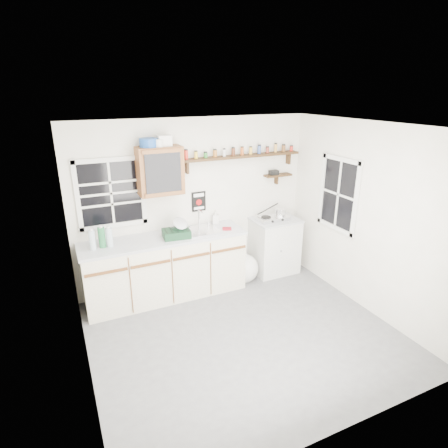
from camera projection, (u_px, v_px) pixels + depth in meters
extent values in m
cube|color=#4F5052|center=(244.00, 335.00, 4.64)|extent=(3.60, 3.20, 0.02)
cube|color=white|center=(248.00, 126.00, 3.78)|extent=(3.60, 3.20, 0.02)
cube|color=beige|center=(75.00, 272.00, 3.50)|extent=(0.02, 3.20, 2.50)
cube|color=beige|center=(367.00, 219.00, 4.93)|extent=(0.02, 3.20, 2.50)
cube|color=beige|center=(195.00, 203.00, 5.59)|extent=(3.60, 0.02, 2.50)
cube|color=beige|center=(345.00, 315.00, 2.84)|extent=(3.60, 0.02, 2.50)
cube|color=#BAB49A|center=(166.00, 268.00, 5.37)|extent=(2.27, 0.60, 0.88)
cube|color=#979A9E|center=(164.00, 238.00, 5.21)|extent=(2.31, 0.62, 0.04)
cube|color=brown|center=(106.00, 273.00, 4.68)|extent=(0.53, 0.02, 0.03)
cube|color=brown|center=(151.00, 264.00, 4.90)|extent=(0.53, 0.02, 0.03)
cube|color=brown|center=(192.00, 256.00, 5.13)|extent=(0.53, 0.02, 0.03)
cube|color=brown|center=(229.00, 249.00, 5.35)|extent=(0.53, 0.02, 0.03)
cube|color=#BBBBB4|center=(274.00, 246.00, 6.11)|extent=(0.70, 0.55, 0.88)
cube|color=#979A9E|center=(276.00, 220.00, 5.96)|extent=(0.73, 0.57, 0.03)
cube|color=silver|center=(200.00, 231.00, 5.41)|extent=(0.52, 0.44, 0.03)
cylinder|color=silver|center=(199.00, 218.00, 5.52)|extent=(0.02, 0.02, 0.28)
cylinder|color=silver|center=(200.00, 211.00, 5.43)|extent=(0.02, 0.14, 0.02)
cube|color=brown|center=(160.00, 171.00, 5.04)|extent=(0.60, 0.30, 0.65)
cube|color=black|center=(163.00, 173.00, 4.90)|extent=(0.48, 0.02, 0.52)
cylinder|color=#174395|center=(149.00, 143.00, 4.86)|extent=(0.24, 0.24, 0.11)
cube|color=silver|center=(164.00, 141.00, 4.93)|extent=(0.18, 0.15, 0.14)
cylinder|color=silver|center=(159.00, 143.00, 4.86)|extent=(0.12, 0.12, 0.10)
cube|color=black|center=(242.00, 156.00, 5.56)|extent=(1.91, 0.18, 0.04)
cube|color=black|center=(187.00, 167.00, 5.29)|extent=(0.03, 0.10, 0.18)
cube|color=black|center=(288.00, 158.00, 5.97)|extent=(0.03, 0.10, 0.18)
cylinder|color=red|center=(186.00, 155.00, 5.19)|extent=(0.06, 0.06, 0.12)
cylinder|color=black|center=(186.00, 150.00, 5.16)|extent=(0.05, 0.05, 0.02)
cylinder|color=gold|center=(196.00, 155.00, 5.25)|extent=(0.05, 0.05, 0.10)
cylinder|color=black|center=(196.00, 151.00, 5.23)|extent=(0.04, 0.04, 0.02)
cylinder|color=#267226|center=(206.00, 155.00, 5.31)|extent=(0.06, 0.06, 0.07)
cylinder|color=black|center=(206.00, 152.00, 5.30)|extent=(0.05, 0.05, 0.02)
cylinder|color=#99591E|center=(215.00, 154.00, 5.36)|extent=(0.06, 0.06, 0.10)
cylinder|color=black|center=(215.00, 150.00, 5.34)|extent=(0.05, 0.05, 0.02)
cylinder|color=silver|center=(224.00, 153.00, 5.42)|extent=(0.05, 0.05, 0.10)
cylinder|color=black|center=(224.00, 149.00, 5.40)|extent=(0.04, 0.04, 0.02)
cylinder|color=#4C2614|center=(233.00, 152.00, 5.48)|extent=(0.06, 0.06, 0.11)
cylinder|color=black|center=(233.00, 148.00, 5.46)|extent=(0.05, 0.05, 0.02)
cylinder|color=#B24C19|center=(242.00, 151.00, 5.53)|extent=(0.05, 0.05, 0.11)
cylinder|color=black|center=(242.00, 147.00, 5.51)|extent=(0.04, 0.04, 0.02)
cylinder|color=gold|center=(251.00, 151.00, 5.59)|extent=(0.05, 0.05, 0.10)
cylinder|color=black|center=(251.00, 147.00, 5.57)|extent=(0.04, 0.04, 0.02)
cylinder|color=#334C8C|center=(259.00, 150.00, 5.65)|extent=(0.05, 0.05, 0.12)
cylinder|color=black|center=(259.00, 145.00, 5.63)|extent=(0.05, 0.05, 0.02)
cylinder|color=maroon|center=(267.00, 150.00, 5.71)|extent=(0.05, 0.05, 0.09)
cylinder|color=black|center=(268.00, 147.00, 5.69)|extent=(0.04, 0.04, 0.02)
cylinder|color=#BF8C3F|center=(276.00, 148.00, 5.76)|extent=(0.05, 0.05, 0.13)
cylinder|color=black|center=(276.00, 144.00, 5.74)|extent=(0.04, 0.04, 0.02)
cylinder|color=brown|center=(284.00, 148.00, 5.83)|extent=(0.06, 0.06, 0.10)
cylinder|color=black|center=(284.00, 145.00, 5.81)|extent=(0.05, 0.05, 0.02)
cylinder|color=red|center=(291.00, 149.00, 5.89)|extent=(0.05, 0.05, 0.08)
cylinder|color=black|center=(292.00, 146.00, 5.87)|extent=(0.04, 0.04, 0.02)
cube|color=black|center=(278.00, 175.00, 5.95)|extent=(0.45, 0.15, 0.03)
cube|color=black|center=(276.00, 180.00, 6.01)|extent=(0.03, 0.08, 0.14)
cube|color=black|center=(274.00, 172.00, 5.90)|extent=(0.14, 0.10, 0.07)
cube|color=black|center=(199.00, 202.00, 5.58)|extent=(0.22, 0.01, 0.30)
cube|color=white|center=(199.00, 195.00, 5.54)|extent=(0.16, 0.00, 0.05)
cylinder|color=#A50C0C|center=(199.00, 202.00, 5.57)|extent=(0.09, 0.01, 0.09)
cube|color=white|center=(199.00, 208.00, 5.61)|extent=(0.16, 0.00, 0.04)
cube|color=black|center=(111.00, 193.00, 4.99)|extent=(0.85, 0.02, 0.90)
cube|color=silver|center=(111.00, 193.00, 4.99)|extent=(0.93, 0.03, 0.98)
cube|color=black|center=(339.00, 194.00, 5.32)|extent=(0.02, 0.70, 1.00)
cube|color=silver|center=(339.00, 194.00, 5.32)|extent=(0.03, 0.78, 1.08)
cylinder|color=#A9BAC6|center=(92.00, 240.00, 4.75)|extent=(0.08, 0.08, 0.26)
cylinder|color=silver|center=(91.00, 230.00, 4.70)|extent=(0.04, 0.04, 0.03)
cylinder|color=#226839|center=(102.00, 237.00, 4.83)|extent=(0.09, 0.09, 0.27)
cylinder|color=silver|center=(100.00, 226.00, 4.78)|extent=(0.05, 0.05, 0.03)
cylinder|color=#A9BAC6|center=(109.00, 237.00, 4.86)|extent=(0.09, 0.09, 0.25)
cylinder|color=silver|center=(108.00, 227.00, 4.81)|extent=(0.05, 0.05, 0.03)
cube|color=black|center=(176.00, 233.00, 5.18)|extent=(0.39, 0.31, 0.11)
cylinder|color=silver|center=(179.00, 225.00, 5.17)|extent=(0.25, 0.27, 0.22)
imported|color=silver|center=(216.00, 217.00, 5.70)|extent=(0.12, 0.12, 0.21)
cube|color=maroon|center=(227.00, 229.00, 5.49)|extent=(0.16, 0.15, 0.02)
cube|color=silver|center=(273.00, 218.00, 5.90)|extent=(0.51, 0.27, 0.06)
cylinder|color=black|center=(266.00, 217.00, 5.84)|extent=(0.15, 0.15, 0.01)
cylinder|color=black|center=(280.00, 215.00, 5.94)|extent=(0.15, 0.15, 0.01)
cylinder|color=silver|center=(280.00, 212.00, 5.92)|extent=(0.18, 0.18, 0.11)
cylinder|color=black|center=(268.00, 209.00, 5.91)|extent=(0.35, 0.08, 0.18)
ellipsoid|color=silver|center=(244.00, 269.00, 5.87)|extent=(0.43, 0.39, 0.45)
cone|color=silver|center=(246.00, 256.00, 5.81)|extent=(0.12, 0.12, 0.12)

